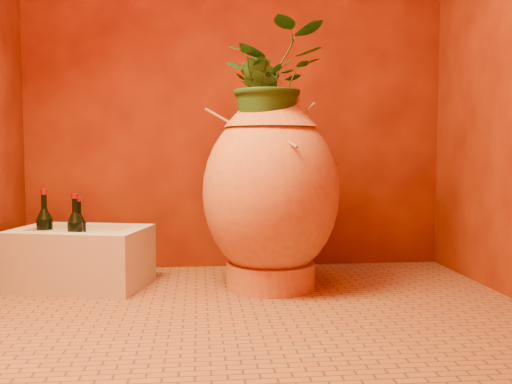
{
  "coord_description": "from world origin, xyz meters",
  "views": [
    {
      "loc": [
        -0.24,
        -2.45,
        0.71
      ],
      "look_at": [
        0.04,
        0.35,
        0.5
      ],
      "focal_mm": 40.0,
      "sensor_mm": 36.0,
      "label": 1
    }
  ],
  "objects": [
    {
      "name": "wine_bottle_a",
      "position": [
        -0.85,
        0.51,
        0.28
      ],
      "size": [
        0.07,
        0.07,
        0.3
      ],
      "color": "black",
      "rests_on": "stone_basin"
    },
    {
      "name": "floor",
      "position": [
        0.0,
        0.0,
        0.0
      ],
      "size": [
        2.5,
        2.5,
        0.0
      ],
      "primitive_type": "plane",
      "color": "brown",
      "rests_on": "ground"
    },
    {
      "name": "wine_bottle_c",
      "position": [
        -0.85,
        0.45,
        0.29
      ],
      "size": [
        0.08,
        0.08,
        0.32
      ],
      "color": "black",
      "rests_on": "stone_basin"
    },
    {
      "name": "plant_side",
      "position": [
        0.06,
        0.39,
        0.96
      ],
      "size": [
        0.26,
        0.28,
        0.4
      ],
      "primitive_type": "imported",
      "rotation": [
        0.0,
        0.0,
        -1.02
      ],
      "color": "#1A4017",
      "rests_on": "amphora"
    },
    {
      "name": "wall_tap",
      "position": [
        0.31,
        0.93,
        0.7
      ],
      "size": [
        0.06,
        0.13,
        0.15
      ],
      "color": "#A76C26",
      "rests_on": "wall_back"
    },
    {
      "name": "stone_basin",
      "position": [
        -0.85,
        0.55,
        0.15
      ],
      "size": [
        0.75,
        0.61,
        0.31
      ],
      "rotation": [
        0.0,
        0.0,
        -0.25
      ],
      "color": "beige",
      "rests_on": "floor"
    },
    {
      "name": "plant_main",
      "position": [
        0.13,
        0.42,
        1.05
      ],
      "size": [
        0.59,
        0.54,
        0.57
      ],
      "primitive_type": "imported",
      "rotation": [
        0.0,
        0.0,
        0.23
      ],
      "color": "#1A4017",
      "rests_on": "amphora"
    },
    {
      "name": "wall_back",
      "position": [
        0.0,
        1.0,
        1.25
      ],
      "size": [
        2.5,
        0.02,
        2.5
      ],
      "primitive_type": "cube",
      "color": "#500F04",
      "rests_on": "ground"
    },
    {
      "name": "wine_bottle_b",
      "position": [
        -1.02,
        0.51,
        0.29
      ],
      "size": [
        0.08,
        0.08,
        0.34
      ],
      "color": "black",
      "rests_on": "stone_basin"
    },
    {
      "name": "amphora",
      "position": [
        0.13,
        0.44,
        0.5
      ],
      "size": [
        0.86,
        0.86,
        1.0
      ],
      "rotation": [
        0.0,
        0.0,
        -0.28
      ],
      "color": "#C57237",
      "rests_on": "floor"
    }
  ]
}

